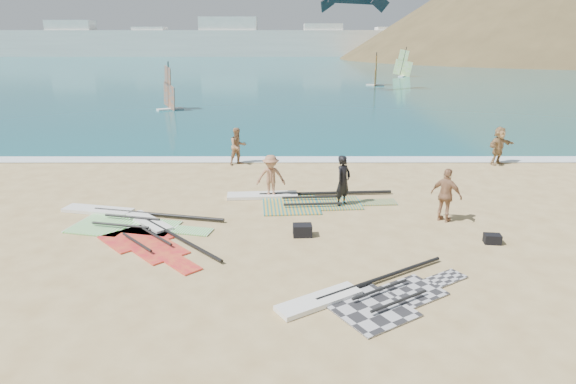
{
  "coord_description": "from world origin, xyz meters",
  "views": [
    {
      "loc": [
        -1.37,
        -11.16,
        5.88
      ],
      "look_at": [
        -1.35,
        4.0,
        1.0
      ],
      "focal_mm": 30.0,
      "sensor_mm": 36.0,
      "label": 1
    }
  ],
  "objects_px": {
    "gear_bag_near": "(302,230)",
    "beachgoer_mid": "(271,177)",
    "rig_green": "(121,218)",
    "rig_grey": "(364,297)",
    "beachgoer_left": "(238,146)",
    "beachgoer_right": "(499,146)",
    "rig_orange": "(297,199)",
    "beachgoer_back": "(446,195)",
    "person_wetsuit": "(343,181)",
    "rig_red": "(152,235)",
    "gear_bag_far": "(492,239)"
  },
  "relations": [
    {
      "from": "rig_red",
      "to": "gear_bag_near",
      "type": "height_order",
      "value": "gear_bag_near"
    },
    {
      "from": "beachgoer_left",
      "to": "beachgoer_back",
      "type": "xyz_separation_m",
      "value": [
        7.64,
        -7.57,
        0.01
      ]
    },
    {
      "from": "beachgoer_back",
      "to": "beachgoer_right",
      "type": "xyz_separation_m",
      "value": [
        4.92,
        7.57,
        0.01
      ]
    },
    {
      "from": "gear_bag_near",
      "to": "beachgoer_mid",
      "type": "height_order",
      "value": "beachgoer_mid"
    },
    {
      "from": "gear_bag_far",
      "to": "beachgoer_mid",
      "type": "relative_size",
      "value": 0.28
    },
    {
      "from": "rig_grey",
      "to": "rig_orange",
      "type": "xyz_separation_m",
      "value": [
        -1.45,
        7.18,
        0.0
      ]
    },
    {
      "from": "beachgoer_mid",
      "to": "rig_green",
      "type": "bearing_deg",
      "value": -154.78
    },
    {
      "from": "rig_red",
      "to": "beachgoer_mid",
      "type": "relative_size",
      "value": 2.77
    },
    {
      "from": "gear_bag_far",
      "to": "beachgoer_back",
      "type": "xyz_separation_m",
      "value": [
        -0.88,
        1.85,
        0.77
      ]
    },
    {
      "from": "rig_grey",
      "to": "beachgoer_right",
      "type": "bearing_deg",
      "value": 24.16
    },
    {
      "from": "rig_red",
      "to": "gear_bag_near",
      "type": "relative_size",
      "value": 8.06
    },
    {
      "from": "beachgoer_back",
      "to": "person_wetsuit",
      "type": "bearing_deg",
      "value": 15.89
    },
    {
      "from": "gear_bag_far",
      "to": "beachgoer_mid",
      "type": "distance_m",
      "value": 8.02
    },
    {
      "from": "rig_red",
      "to": "beachgoer_back",
      "type": "height_order",
      "value": "beachgoer_back"
    },
    {
      "from": "rig_grey",
      "to": "rig_orange",
      "type": "relative_size",
      "value": 0.77
    },
    {
      "from": "rig_green",
      "to": "person_wetsuit",
      "type": "distance_m",
      "value": 7.84
    },
    {
      "from": "gear_bag_near",
      "to": "gear_bag_far",
      "type": "height_order",
      "value": "gear_bag_near"
    },
    {
      "from": "rig_green",
      "to": "gear_bag_far",
      "type": "height_order",
      "value": "gear_bag_far"
    },
    {
      "from": "rig_red",
      "to": "beachgoer_left",
      "type": "relative_size",
      "value": 2.62
    },
    {
      "from": "beachgoer_back",
      "to": "beachgoer_right",
      "type": "distance_m",
      "value": 9.03
    },
    {
      "from": "rig_orange",
      "to": "beachgoer_left",
      "type": "bearing_deg",
      "value": 112.5
    },
    {
      "from": "gear_bag_far",
      "to": "beachgoer_left",
      "type": "bearing_deg",
      "value": 132.09
    },
    {
      "from": "rig_green",
      "to": "person_wetsuit",
      "type": "bearing_deg",
      "value": 23.52
    },
    {
      "from": "person_wetsuit",
      "to": "beachgoer_right",
      "type": "distance_m",
      "value": 10.13
    },
    {
      "from": "rig_red",
      "to": "beachgoer_back",
      "type": "bearing_deg",
      "value": 54.68
    },
    {
      "from": "beachgoer_left",
      "to": "beachgoer_mid",
      "type": "distance_m",
      "value": 5.45
    },
    {
      "from": "rig_green",
      "to": "beachgoer_mid",
      "type": "bearing_deg",
      "value": 37.44
    },
    {
      "from": "beachgoer_left",
      "to": "beachgoer_right",
      "type": "bearing_deg",
      "value": -30.99
    },
    {
      "from": "gear_bag_near",
      "to": "beachgoer_left",
      "type": "height_order",
      "value": "beachgoer_left"
    },
    {
      "from": "beachgoer_right",
      "to": "rig_orange",
      "type": "bearing_deg",
      "value": 176.9
    },
    {
      "from": "rig_grey",
      "to": "beachgoer_left",
      "type": "relative_size",
      "value": 2.77
    },
    {
      "from": "rig_green",
      "to": "beachgoer_mid",
      "type": "height_order",
      "value": "beachgoer_mid"
    },
    {
      "from": "person_wetsuit",
      "to": "rig_grey",
      "type": "bearing_deg",
      "value": -140.01
    },
    {
      "from": "rig_grey",
      "to": "beachgoer_left",
      "type": "bearing_deg",
      "value": 75.98
    },
    {
      "from": "beachgoer_back",
      "to": "beachgoer_right",
      "type": "height_order",
      "value": "beachgoer_right"
    },
    {
      "from": "gear_bag_far",
      "to": "beachgoer_back",
      "type": "height_order",
      "value": "beachgoer_back"
    },
    {
      "from": "rig_green",
      "to": "beachgoer_left",
      "type": "bearing_deg",
      "value": 79.29
    },
    {
      "from": "rig_orange",
      "to": "beachgoer_right",
      "type": "distance_m",
      "value": 11.27
    },
    {
      "from": "rig_grey",
      "to": "gear_bag_far",
      "type": "relative_size",
      "value": 10.42
    },
    {
      "from": "rig_orange",
      "to": "gear_bag_near",
      "type": "distance_m",
      "value": 3.38
    },
    {
      "from": "rig_red",
      "to": "rig_orange",
      "type": "bearing_deg",
      "value": 83.58
    },
    {
      "from": "person_wetsuit",
      "to": "beachgoer_back",
      "type": "xyz_separation_m",
      "value": [
        3.24,
        -1.56,
        -0.03
      ]
    },
    {
      "from": "rig_green",
      "to": "person_wetsuit",
      "type": "xyz_separation_m",
      "value": [
        7.66,
        1.43,
        0.89
      ]
    },
    {
      "from": "person_wetsuit",
      "to": "gear_bag_near",
      "type": "bearing_deg",
      "value": -167.01
    },
    {
      "from": "rig_orange",
      "to": "gear_bag_far",
      "type": "relative_size",
      "value": 13.46
    },
    {
      "from": "beachgoer_left",
      "to": "beachgoer_right",
      "type": "height_order",
      "value": "beachgoer_right"
    },
    {
      "from": "rig_green",
      "to": "rig_red",
      "type": "bearing_deg",
      "value": -32.09
    },
    {
      "from": "rig_green",
      "to": "beachgoer_left",
      "type": "relative_size",
      "value": 3.29
    },
    {
      "from": "rig_green",
      "to": "rig_red",
      "type": "relative_size",
      "value": 1.26
    },
    {
      "from": "gear_bag_near",
      "to": "beachgoer_left",
      "type": "distance_m",
      "value": 9.32
    }
  ]
}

